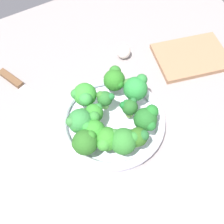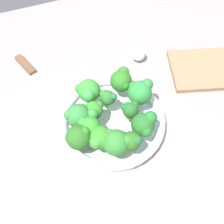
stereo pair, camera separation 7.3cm
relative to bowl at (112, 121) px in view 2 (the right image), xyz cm
name	(u,v)px [view 2 (the right image)]	position (x,y,z in cm)	size (l,w,h in cm)	color
ground_plane	(124,135)	(-2.35, 3.64, -3.37)	(130.00, 130.00, 2.50)	gray
bowl	(112,121)	(0.00, 0.00, 0.00)	(29.91, 29.91, 4.16)	white
broccoli_floret_0	(78,116)	(8.99, -1.06, 6.57)	(6.87, 6.52, 7.73)	#94D162
broccoli_floret_1	(130,110)	(-4.67, 1.29, 5.50)	(4.88, 4.38, 5.71)	#87B84F
broccoli_floret_2	(88,91)	(4.07, -7.77, 6.37)	(6.89, 7.32, 7.41)	#7DB955
broccoli_floret_3	(132,141)	(-1.36, 10.19, 6.30)	(5.44, 5.21, 6.87)	#8FD06F
broccoli_floret_4	(78,137)	(10.66, 4.91, 6.53)	(6.50, 6.40, 7.67)	#8AC15B
broccoli_floret_5	(117,142)	(2.03, 9.38, 6.10)	(7.52, 6.74, 7.44)	#7FC34E
broccoli_floret_6	(121,80)	(-6.05, -8.61, 5.85)	(6.33, 7.18, 6.86)	#7FB453
broccoli_floret_7	(101,138)	(5.40, 6.74, 5.89)	(6.95, 6.18, 6.81)	#9DDB72
broccoli_floret_8	(89,127)	(7.28, 3.06, 6.27)	(6.15, 5.77, 7.00)	#88B15E
broccoli_floret_9	(107,98)	(-0.26, -4.32, 5.80)	(4.55, 4.33, 5.95)	#84CF63
broccoli_floret_10	(144,124)	(-5.95, 7.29, 6.71)	(6.86, 6.76, 7.98)	#93DA67
broccoli_floret_11	(93,111)	(4.68, -1.43, 6.10)	(5.87, 5.78, 6.64)	#8FD972
broccoli_floret_12	(140,92)	(-9.06, -2.49, 6.70)	(7.37, 6.82, 7.91)	#89CC5D
knife	(33,74)	(17.43, -26.56, -1.57)	(11.64, 25.73, 1.50)	silver
cutting_board	(207,69)	(-36.39, -8.59, -1.32)	(23.66, 16.98, 1.60)	#A07351
garlic_bulb	(139,54)	(-17.20, -21.08, 0.20)	(4.65, 4.65, 4.65)	white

